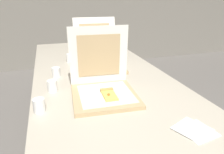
% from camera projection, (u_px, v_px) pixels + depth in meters
% --- Properties ---
extents(table, '(0.93, 2.42, 0.73)m').
position_uv_depth(table, '(102.00, 82.00, 1.48)').
color(table, '#BCB29E').
rests_on(table, ground).
extents(pizza_box_front, '(0.38, 0.39, 0.38)m').
position_uv_depth(pizza_box_front, '(103.00, 86.00, 1.17)').
color(pizza_box_front, tan).
rests_on(pizza_box_front, table).
extents(pizza_box_middle, '(0.38, 0.46, 0.37)m').
position_uv_depth(pizza_box_middle, '(99.00, 60.00, 1.64)').
color(pizza_box_middle, tan).
rests_on(pizza_box_middle, table).
extents(cup_white_near_center, '(0.06, 0.06, 0.07)m').
position_uv_depth(cup_white_near_center, '(52.00, 86.00, 1.22)').
color(cup_white_near_center, white).
rests_on(cup_white_near_center, table).
extents(cup_white_near_left, '(0.06, 0.06, 0.07)m').
position_uv_depth(cup_white_near_left, '(39.00, 105.00, 1.01)').
color(cup_white_near_left, white).
rests_on(cup_white_near_left, table).
extents(cup_white_far, '(0.06, 0.06, 0.07)m').
position_uv_depth(cup_white_far, '(70.00, 58.00, 1.78)').
color(cup_white_far, white).
rests_on(cup_white_far, table).
extents(cup_white_mid, '(0.06, 0.06, 0.07)m').
position_uv_depth(cup_white_mid, '(56.00, 72.00, 1.44)').
color(cup_white_mid, white).
rests_on(cup_white_mid, table).
extents(napkin_pile, '(0.18, 0.18, 0.01)m').
position_uv_depth(napkin_pile, '(195.00, 130.00, 0.87)').
color(napkin_pile, white).
rests_on(napkin_pile, table).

